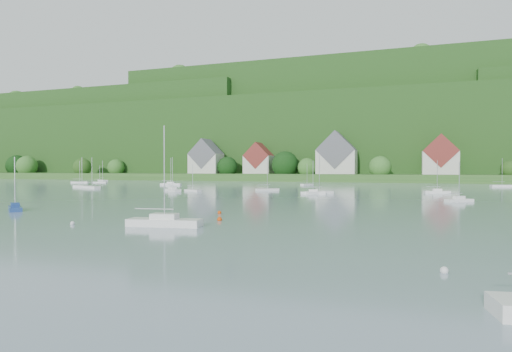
{
  "coord_description": "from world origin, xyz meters",
  "views": [
    {
      "loc": [
        32.69,
        3.38,
        5.32
      ],
      "look_at": [
        8.02,
        75.0,
        4.0
      ],
      "focal_mm": 30.67,
      "sensor_mm": 36.0,
      "label": 1
    }
  ],
  "objects": [
    {
      "name": "village_building_2",
      "position": [
        5.0,
        188.0,
        10.27
      ],
      "size": [
        16.0,
        11.44,
        18.0
      ],
      "color": "beige",
      "rests_on": "far_shore_strip"
    },
    {
      "name": "village_building_1",
      "position": [
        -30.0,
        189.0,
        8.75
      ],
      "size": [
        12.0,
        9.36,
        14.0
      ],
      "color": "beige",
      "rests_on": "far_shore_strip"
    },
    {
      "name": "mooring_buoy_2",
      "position": [
        14.76,
        44.05,
        0.0
      ],
      "size": [
        0.5,
        0.5,
        0.5
      ],
      "primitive_type": "sphere",
      "color": "#D04108",
      "rests_on": "ground"
    },
    {
      "name": "forested_ridge",
      "position": [
        0.39,
        268.57,
        22.89
      ],
      "size": [
        620.0,
        181.22,
        69.89
      ],
      "color": "#1C4315",
      "rests_on": "ground"
    },
    {
      "name": "mooring_buoy_4",
      "position": [
        34.55,
        27.42,
        0.0
      ],
      "size": [
        0.43,
        0.43,
        0.43
      ],
      "primitive_type": "sphere",
      "color": "silver",
      "rests_on": "ground"
    },
    {
      "name": "village_building_0",
      "position": [
        -55.0,
        187.0,
        9.51
      ],
      "size": [
        14.0,
        10.4,
        16.0
      ],
      "color": "beige",
      "rests_on": "far_shore_strip"
    },
    {
      "name": "far_shore_strip",
      "position": [
        0.0,
        200.0,
        1.5
      ],
      "size": [
        600.0,
        60.0,
        3.0
      ],
      "primitive_type": "cube",
      "color": "#2A5720",
      "rests_on": "ground"
    },
    {
      "name": "mooring_buoy_1",
      "position": [
        2.85,
        36.67,
        0.0
      ],
      "size": [
        0.41,
        0.41,
        0.41
      ],
      "primitive_type": "sphere",
      "color": "silver",
      "rests_on": "ground"
    },
    {
      "name": "near_sailboat_3",
      "position": [
        11.7,
        38.47,
        0.47
      ],
      "size": [
        7.05,
        2.89,
        9.23
      ],
      "rotation": [
        0.0,
        0.0,
        0.15
      ],
      "color": "white",
      "rests_on": "ground"
    },
    {
      "name": "far_sailboat_cluster",
      "position": [
        6.23,
        117.65,
        0.37
      ],
      "size": [
        197.81,
        77.58,
        8.71
      ],
      "color": "white",
      "rests_on": "ground"
    },
    {
      "name": "near_sailboat_1",
      "position": [
        -14.01,
        45.49,
        0.4
      ],
      "size": [
        4.75,
        4.3,
        6.78
      ],
      "rotation": [
        0.0,
        0.0,
        -0.7
      ],
      "color": "navy",
      "rests_on": "ground"
    },
    {
      "name": "village_building_3",
      "position": [
        45.0,
        186.0,
        9.43
      ],
      "size": [
        13.0,
        10.4,
        15.5
      ],
      "color": "beige",
      "rests_on": "far_shore_strip"
    },
    {
      "name": "mooring_buoy_3",
      "position": [
        11.98,
        50.33,
        0.0
      ],
      "size": [
        0.45,
        0.45,
        0.45
      ],
      "primitive_type": "sphere",
      "color": "#D04108",
      "rests_on": "ground"
    }
  ]
}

